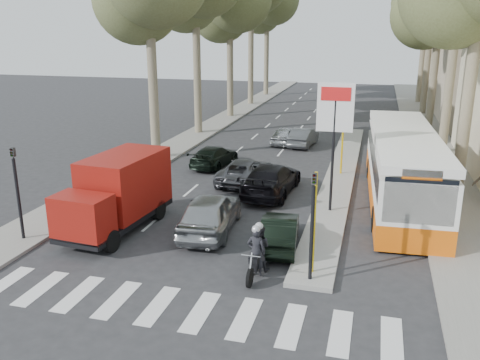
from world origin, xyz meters
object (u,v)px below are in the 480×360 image
(dark_hatchback, at_px, (280,231))
(motorcycle, at_px, (257,251))
(silver_hatchback, at_px, (210,213))
(city_bus, at_px, (402,165))
(red_truck, at_px, (118,192))

(dark_hatchback, height_order, motorcycle, motorcycle)
(silver_hatchback, relative_size, dark_hatchback, 1.27)
(city_bus, height_order, motorcycle, city_bus)
(city_bus, xyz_separation_m, motorcycle, (-4.70, -8.78, -0.92))
(silver_hatchback, bearing_deg, dark_hatchback, 161.89)
(red_truck, height_order, motorcycle, red_truck)
(motorcycle, bearing_deg, dark_hatchback, 83.67)
(silver_hatchback, bearing_deg, city_bus, -146.14)
(silver_hatchback, bearing_deg, red_truck, 6.07)
(dark_hatchback, distance_m, red_truck, 6.52)
(dark_hatchback, distance_m, city_bus, 7.91)
(silver_hatchback, xyz_separation_m, red_truck, (-3.56, -0.66, 0.75))
(red_truck, xyz_separation_m, city_bus, (10.86, 6.44, 0.18))
(red_truck, distance_m, motorcycle, 6.63)
(red_truck, bearing_deg, city_bus, 35.66)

